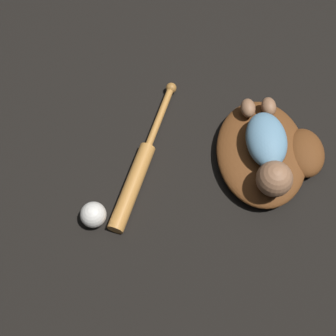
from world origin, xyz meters
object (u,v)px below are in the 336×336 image
at_px(baby_figure, 268,150).
at_px(baseball, 93,215).
at_px(baseball_glove, 268,153).
at_px(baseball_bat, 138,171).

xyz_separation_m(baby_figure, baseball, (0.31, -0.40, -0.08)).
bearing_deg(baseball_glove, baby_figure, -10.65).
height_order(baby_figure, baseball_bat, baby_figure).
bearing_deg(baseball, baby_figure, 127.98).
bearing_deg(baseball_bat, baseball, -21.19).
relative_size(baseball_glove, baseball, 5.73).
height_order(baseball_glove, baseball, same).
bearing_deg(baseball_glove, baseball, -49.38).
distance_m(baby_figure, baseball_bat, 0.37).
height_order(baseball_glove, baby_figure, baby_figure).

